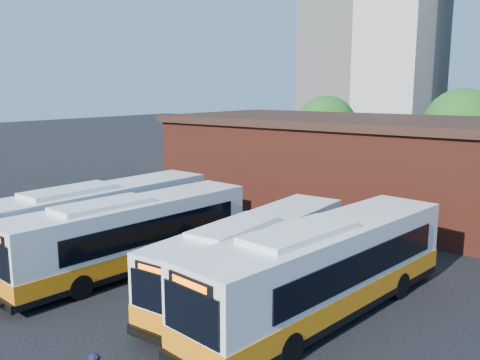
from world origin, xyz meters
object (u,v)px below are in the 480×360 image
Objects in this scene: bus_midwest at (132,237)px; bus_mideast at (325,273)px; bus_west at (99,222)px; bus_east at (254,259)px.

bus_mideast reaches higher than bus_midwest.
bus_west reaches higher than bus_midwest.
bus_east is at bearing 5.21° from bus_west.
bus_midwest is 9.42m from bus_mideast.
bus_mideast reaches higher than bus_west.
bus_east is at bearing 16.29° from bus_midwest.
bus_midwest is 6.18m from bus_east.
bus_mideast is (12.65, 0.37, 0.01)m from bus_west.
bus_midwest is 0.95× the size of bus_mideast.
bus_midwest is at bearing -170.94° from bus_east.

